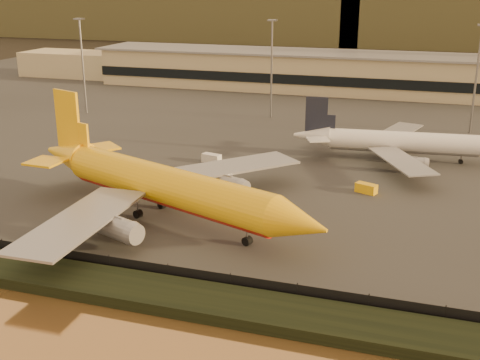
# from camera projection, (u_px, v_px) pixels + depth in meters

# --- Properties ---
(ground) EXTENTS (900.00, 900.00, 0.00)m
(ground) POSITION_uv_depth(u_px,v_px,m) (193.00, 239.00, 85.65)
(ground) COLOR black
(ground) RESTS_ON ground
(embankment) EXTENTS (320.00, 7.00, 1.40)m
(embankment) POSITION_uv_depth(u_px,v_px,m) (138.00, 291.00, 70.07)
(embankment) COLOR black
(embankment) RESTS_ON ground
(tarmac) EXTENTS (320.00, 220.00, 0.20)m
(tarmac) POSITION_uv_depth(u_px,v_px,m) (318.00, 109.00, 171.44)
(tarmac) COLOR #2D2D2D
(tarmac) RESTS_ON ground
(perimeter_fence) EXTENTS (300.00, 0.05, 2.20)m
(perimeter_fence) POSITION_uv_depth(u_px,v_px,m) (153.00, 271.00, 73.49)
(perimeter_fence) COLOR black
(perimeter_fence) RESTS_ON tarmac
(terminal_building) EXTENTS (202.00, 25.00, 12.60)m
(terminal_building) POSITION_uv_depth(u_px,v_px,m) (293.00, 71.00, 201.31)
(terminal_building) COLOR #C6B389
(terminal_building) RESTS_ON tarmac
(apron_light_masts) EXTENTS (152.20, 12.20, 25.40)m
(apron_light_masts) POSITION_uv_depth(u_px,v_px,m) (367.00, 65.00, 144.10)
(apron_light_masts) COLOR slate
(apron_light_masts) RESTS_ON tarmac
(dhl_cargo_jet) EXTENTS (55.88, 52.98, 17.28)m
(dhl_cargo_jet) POSITION_uv_depth(u_px,v_px,m) (163.00, 186.00, 91.35)
(dhl_cargo_jet) COLOR yellow
(dhl_cargo_jet) RESTS_ON tarmac
(white_narrowbody_jet) EXTENTS (43.12, 41.87, 12.38)m
(white_narrowbody_jet) POSITION_uv_depth(u_px,v_px,m) (400.00, 143.00, 121.47)
(white_narrowbody_jet) COLOR white
(white_narrowbody_jet) RESTS_ON tarmac
(gse_vehicle_yellow) EXTENTS (3.98, 2.85, 1.64)m
(gse_vehicle_yellow) POSITION_uv_depth(u_px,v_px,m) (366.00, 188.00, 103.59)
(gse_vehicle_yellow) COLOR yellow
(gse_vehicle_yellow) RESTS_ON tarmac
(gse_vehicle_white) EXTENTS (4.11, 2.53, 1.72)m
(gse_vehicle_white) POSITION_uv_depth(u_px,v_px,m) (212.00, 158.00, 120.89)
(gse_vehicle_white) COLOR white
(gse_vehicle_white) RESTS_ON tarmac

